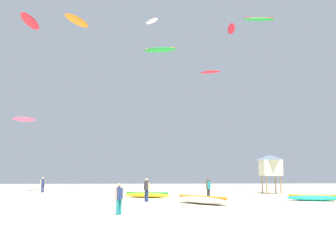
# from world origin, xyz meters

# --- Properties ---
(ground_plane) EXTENTS (120.00, 120.00, 0.00)m
(ground_plane) POSITION_xyz_m (0.00, 0.00, 0.00)
(ground_plane) COLOR beige
(person_foreground) EXTENTS (0.40, 0.41, 1.60)m
(person_foreground) POSITION_xyz_m (-3.13, 3.21, 0.94)
(person_foreground) COLOR teal
(person_foreground) RESTS_ON ground
(person_midground) EXTENTS (0.44, 0.46, 1.77)m
(person_midground) POSITION_xyz_m (-1.82, 11.56, 1.04)
(person_midground) COLOR navy
(person_midground) RESTS_ON ground
(person_left) EXTENTS (0.43, 0.45, 1.73)m
(person_left) POSITION_xyz_m (3.24, 13.63, 1.01)
(person_left) COLOR #2D2D33
(person_left) RESTS_ON ground
(person_right) EXTENTS (0.44, 0.43, 1.73)m
(person_right) POSITION_xyz_m (-13.87, 25.37, 1.01)
(person_right) COLOR navy
(person_right) RESTS_ON ground
(kite_grounded_near) EXTENTS (4.30, 2.11, 0.52)m
(kite_grounded_near) POSITION_xyz_m (11.26, 11.80, 0.24)
(kite_grounded_near) COLOR #19B29E
(kite_grounded_near) RESTS_ON ground
(kite_grounded_mid) EXTENTS (4.40, 2.66, 0.55)m
(kite_grounded_mid) POSITION_xyz_m (-1.84, 15.96, 0.25)
(kite_grounded_mid) COLOR yellow
(kite_grounded_mid) RESTS_ON ground
(kite_grounded_far) EXTENTS (4.07, 4.57, 0.59)m
(kite_grounded_far) POSITION_xyz_m (2.08, 9.41, 0.28)
(kite_grounded_far) COLOR white
(kite_grounded_far) RESTS_ON ground
(lifeguard_tower) EXTENTS (2.30, 2.30, 4.15)m
(lifeguard_tower) POSITION_xyz_m (11.40, 21.78, 3.05)
(lifeguard_tower) COLOR #8C704C
(lifeguard_tower) RESTS_ON ground
(kite_aloft_1) EXTENTS (2.57, 1.42, 0.32)m
(kite_aloft_1) POSITION_xyz_m (5.73, 25.68, 14.58)
(kite_aloft_1) COLOR red
(kite_aloft_3) EXTENTS (1.56, 4.55, 0.73)m
(kite_aloft_3) POSITION_xyz_m (-15.76, 23.73, 19.76)
(kite_aloft_3) COLOR red
(kite_aloft_4) EXTENTS (3.39, 2.20, 0.82)m
(kite_aloft_4) POSITION_xyz_m (-20.82, 37.29, 10.31)
(kite_aloft_4) COLOR #E5598C
(kite_aloft_5) EXTENTS (3.04, 4.13, 0.76)m
(kite_aloft_5) POSITION_xyz_m (-10.63, 25.02, 20.58)
(kite_aloft_5) COLOR orange
(kite_aloft_6) EXTENTS (2.61, 2.74, 0.65)m
(kite_aloft_6) POSITION_xyz_m (-1.60, 40.36, 27.89)
(kite_aloft_6) COLOR white
(kite_aloft_7) EXTENTS (1.58, 4.08, 0.85)m
(kite_aloft_7) POSITION_xyz_m (11.08, 36.32, 24.99)
(kite_aloft_7) COLOR red
(kite_aloft_8) EXTENTS (4.62, 2.22, 0.64)m
(kite_aloft_8) POSITION_xyz_m (-0.40, 30.42, 19.08)
(kite_aloft_8) COLOR green
(kite_aloft_9) EXTENTS (4.21, 1.35, 0.72)m
(kite_aloft_9) POSITION_xyz_m (12.40, 26.65, 22.06)
(kite_aloft_9) COLOR green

